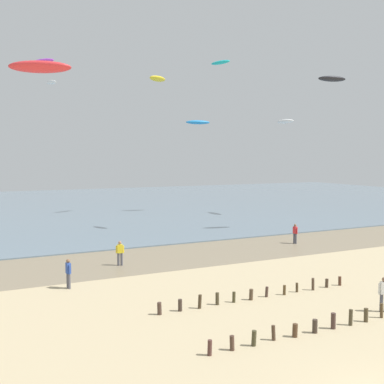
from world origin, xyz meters
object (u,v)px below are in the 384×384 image
(kite_aloft_6, at_px, (220,62))
(kite_aloft_7, at_px, (332,79))
(person_nearest_camera, at_px, (384,293))
(kite_aloft_8, at_px, (158,79))
(person_left_flank, at_px, (68,273))
(kite_aloft_2, at_px, (51,82))
(kite_aloft_4, at_px, (285,121))
(person_mid_beach, at_px, (120,252))
(person_right_flank, at_px, (295,233))
(kite_aloft_0, at_px, (40,67))
(kite_aloft_3, at_px, (43,61))
(kite_aloft_5, at_px, (198,122))

(kite_aloft_6, xyz_separation_m, kite_aloft_7, (10.00, -4.71, -1.56))
(person_nearest_camera, distance_m, kite_aloft_6, 29.86)
(kite_aloft_6, height_order, kite_aloft_8, kite_aloft_8)
(person_nearest_camera, distance_m, person_left_flank, 16.89)
(kite_aloft_2, xyz_separation_m, kite_aloft_7, (24.33, -15.95, -0.22))
(kite_aloft_4, distance_m, kite_aloft_8, 17.18)
(person_mid_beach, xyz_separation_m, kite_aloft_7, (23.51, 5.15, 14.30))
(person_mid_beach, xyz_separation_m, person_right_flank, (16.11, 1.21, 0.00))
(person_left_flank, xyz_separation_m, kite_aloft_2, (3.52, 25.24, 14.52))
(person_right_flank, xyz_separation_m, kite_aloft_0, (-21.74, -5.34, 11.47))
(kite_aloft_4, bearing_deg, person_mid_beach, -56.56)
(kite_aloft_8, bearing_deg, kite_aloft_0, -154.40)
(person_nearest_camera, xyz_separation_m, kite_aloft_0, (-14.26, 10.82, 11.47))
(person_nearest_camera, relative_size, kite_aloft_3, 0.93)
(kite_aloft_0, height_order, kite_aloft_6, kite_aloft_6)
(kite_aloft_0, height_order, kite_aloft_2, kite_aloft_2)
(person_left_flank, distance_m, kite_aloft_4, 39.63)
(person_mid_beach, bearing_deg, person_right_flank, 4.30)
(kite_aloft_6, distance_m, kite_aloft_7, 11.17)
(kite_aloft_5, bearing_deg, kite_aloft_6, 80.82)
(kite_aloft_0, bearing_deg, kite_aloft_6, -122.77)
(kite_aloft_2, bearing_deg, kite_aloft_4, 64.57)
(kite_aloft_7, xyz_separation_m, kite_aloft_8, (-10.32, 20.50, 2.29))
(person_nearest_camera, xyz_separation_m, person_right_flank, (7.48, 16.17, 0.00))
(person_right_flank, distance_m, kite_aloft_6, 18.25)
(kite_aloft_0, xyz_separation_m, kite_aloft_8, (18.82, 29.79, 5.11))
(kite_aloft_5, bearing_deg, person_nearest_camera, 85.57)
(kite_aloft_4, bearing_deg, kite_aloft_3, -65.03)
(person_right_flank, bearing_deg, kite_aloft_5, 83.73)
(person_mid_beach, xyz_separation_m, person_left_flank, (-4.34, -4.14, 0.00))
(person_nearest_camera, height_order, kite_aloft_7, kite_aloft_7)
(kite_aloft_2, relative_size, kite_aloft_4, 0.61)
(kite_aloft_3, distance_m, kite_aloft_6, 19.18)
(person_mid_beach, relative_size, kite_aloft_2, 0.90)
(kite_aloft_0, height_order, kite_aloft_5, kite_aloft_0)
(person_mid_beach, bearing_deg, kite_aloft_3, 142.91)
(person_right_flank, relative_size, kite_aloft_0, 0.51)
(person_left_flank, xyz_separation_m, kite_aloft_7, (27.85, 9.29, 14.30))
(person_mid_beach, height_order, kite_aloft_3, kite_aloft_3)
(kite_aloft_0, relative_size, kite_aloft_6, 1.45)
(kite_aloft_2, distance_m, kite_aloft_8, 14.88)
(kite_aloft_3, bearing_deg, kite_aloft_5, -85.33)
(kite_aloft_5, bearing_deg, kite_aloft_3, 53.27)
(person_nearest_camera, relative_size, kite_aloft_0, 0.51)
(kite_aloft_3, distance_m, kite_aloft_4, 34.49)
(person_nearest_camera, bearing_deg, kite_aloft_3, 125.39)
(kite_aloft_2, bearing_deg, kite_aloft_7, 39.15)
(kite_aloft_7, bearing_deg, kite_aloft_4, 83.80)
(kite_aloft_4, bearing_deg, person_left_flank, -54.82)
(person_mid_beach, xyz_separation_m, kite_aloft_3, (-4.31, 3.26, 13.24))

